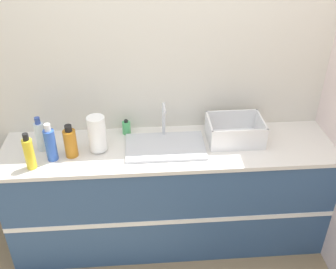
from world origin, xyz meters
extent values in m
plane|color=#937A56|center=(0.00, 0.00, 0.00)|extent=(12.00, 12.00, 0.00)
cube|color=beige|center=(0.00, 0.59, 1.30)|extent=(4.77, 0.06, 2.60)
cube|color=#33517A|center=(0.00, 0.28, 0.43)|extent=(2.37, 0.56, 0.86)
cube|color=white|center=(0.00, 0.00, 0.43)|extent=(2.37, 0.01, 0.04)
cube|color=silver|center=(0.00, 0.28, 0.88)|extent=(2.39, 0.59, 0.03)
cube|color=silver|center=(-0.03, 0.27, 0.90)|extent=(0.56, 0.35, 0.02)
cylinder|color=silver|center=(-0.03, 0.43, 1.04)|extent=(0.02, 0.02, 0.25)
cylinder|color=silver|center=(-0.03, 0.36, 1.16)|extent=(0.02, 0.13, 0.02)
cylinder|color=#4C4C51|center=(-0.50, 0.28, 0.90)|extent=(0.09, 0.09, 0.01)
cylinder|color=white|center=(-0.50, 0.28, 1.03)|extent=(0.12, 0.12, 0.25)
cube|color=white|center=(0.48, 0.34, 0.90)|extent=(0.39, 0.29, 0.01)
cube|color=white|center=(0.48, 0.19, 0.98)|extent=(0.39, 0.01, 0.16)
cube|color=white|center=(0.48, 0.48, 0.98)|extent=(0.39, 0.01, 0.16)
cube|color=white|center=(0.29, 0.34, 0.98)|extent=(0.01, 0.29, 0.16)
cube|color=white|center=(0.67, 0.34, 0.98)|extent=(0.01, 0.29, 0.16)
cylinder|color=yellow|center=(-0.92, 0.10, 1.00)|extent=(0.07, 0.07, 0.22)
cylinder|color=black|center=(-0.92, 0.10, 1.13)|extent=(0.04, 0.04, 0.05)
cylinder|color=silver|center=(-0.89, 0.32, 1.00)|extent=(0.07, 0.07, 0.21)
cylinder|color=#334C9E|center=(-0.89, 0.32, 1.12)|extent=(0.04, 0.04, 0.05)
cylinder|color=#B26B19|center=(-0.68, 0.22, 0.99)|extent=(0.09, 0.09, 0.20)
cylinder|color=black|center=(-0.68, 0.22, 1.11)|extent=(0.05, 0.05, 0.04)
cylinder|color=#2D56B7|center=(-0.80, 0.19, 1.00)|extent=(0.07, 0.07, 0.23)
cylinder|color=silver|center=(-0.80, 0.19, 1.14)|extent=(0.04, 0.04, 0.05)
cylinder|color=#4CB266|center=(-0.31, 0.49, 0.94)|extent=(0.06, 0.06, 0.10)
cylinder|color=black|center=(-0.31, 0.49, 1.00)|extent=(0.03, 0.03, 0.02)
camera|label=1|loc=(-0.18, -2.04, 2.45)|focal=42.00mm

